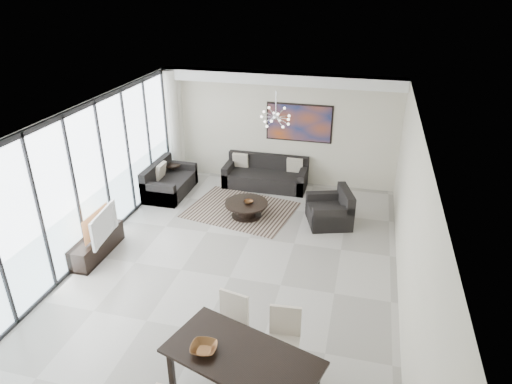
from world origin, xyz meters
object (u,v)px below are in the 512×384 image
(television, at_px, (99,225))
(tv_console, at_px, (97,245))
(sofa_main, at_px, (266,177))
(dining_table, at_px, (242,361))
(coffee_table, at_px, (246,208))

(television, bearing_deg, tv_console, 65.71)
(sofa_main, distance_m, dining_table, 6.73)
(sofa_main, height_order, television, television)
(television, bearing_deg, coffee_table, -51.10)
(coffee_table, bearing_deg, dining_table, -75.36)
(coffee_table, xyz_separation_m, tv_console, (-2.45, -2.25, 0.02))
(coffee_table, distance_m, sofa_main, 1.73)
(sofa_main, height_order, dining_table, dining_table)
(television, relative_size, dining_table, 0.48)
(sofa_main, relative_size, tv_console, 1.51)
(tv_console, relative_size, dining_table, 0.66)
(television, xyz_separation_m, dining_table, (3.56, -2.57, -0.01))
(coffee_table, distance_m, dining_table, 5.07)
(tv_console, bearing_deg, sofa_main, 57.84)
(coffee_table, relative_size, tv_console, 0.70)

